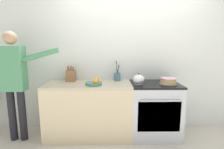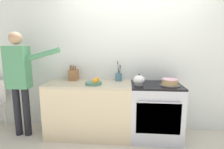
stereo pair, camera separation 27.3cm
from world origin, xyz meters
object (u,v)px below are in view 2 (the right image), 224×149
object	(u,v)px
layer_cake	(170,82)
knife_block	(73,75)
tea_kettle	(139,80)
utensil_crock	(119,77)
person_baker	(19,75)
fruit_bowl	(94,82)
stove_range	(155,111)

from	to	relation	value
layer_cake	knife_block	distance (m)	1.60
tea_kettle	utensil_crock	size ratio (longest dim) A/B	0.63
layer_cake	knife_block	xyz separation A→B (m)	(-1.57, 0.27, 0.05)
knife_block	person_baker	size ratio (longest dim) A/B	0.16
layer_cake	fruit_bowl	size ratio (longest dim) A/B	1.17
stove_range	tea_kettle	distance (m)	0.59
stove_range	utensil_crock	distance (m)	0.82
stove_range	layer_cake	distance (m)	0.53
knife_block	utensil_crock	bearing A→B (deg)	1.46
utensil_crock	person_baker	xyz separation A→B (m)	(-1.57, -0.34, 0.06)
tea_kettle	utensil_crock	bearing A→B (deg)	140.73
layer_cake	person_baker	size ratio (longest dim) A/B	0.18
knife_block	utensil_crock	xyz separation A→B (m)	(0.79, 0.02, -0.02)
tea_kettle	person_baker	bearing A→B (deg)	-177.88
utensil_crock	person_baker	distance (m)	1.60
person_baker	utensil_crock	bearing A→B (deg)	11.58
person_baker	layer_cake	bearing A→B (deg)	0.63
tea_kettle	stove_range	bearing A→B (deg)	10.35
stove_range	utensil_crock	bearing A→B (deg)	160.08
layer_cake	utensil_crock	bearing A→B (deg)	159.94
knife_block	fruit_bowl	size ratio (longest dim) A/B	1.05
utensil_crock	stove_range	bearing A→B (deg)	-19.92
knife_block	person_baker	distance (m)	0.85
knife_block	layer_cake	bearing A→B (deg)	-9.67
layer_cake	tea_kettle	size ratio (longest dim) A/B	1.39
tea_kettle	utensil_crock	distance (m)	0.42
tea_kettle	layer_cake	bearing A→B (deg)	-2.54
tea_kettle	utensil_crock	xyz separation A→B (m)	(-0.33, 0.27, 0.00)
layer_cake	person_baker	distance (m)	2.36
tea_kettle	person_baker	xyz separation A→B (m)	(-1.89, -0.07, 0.06)
layer_cake	knife_block	size ratio (longest dim) A/B	1.12
stove_range	person_baker	bearing A→B (deg)	-176.83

